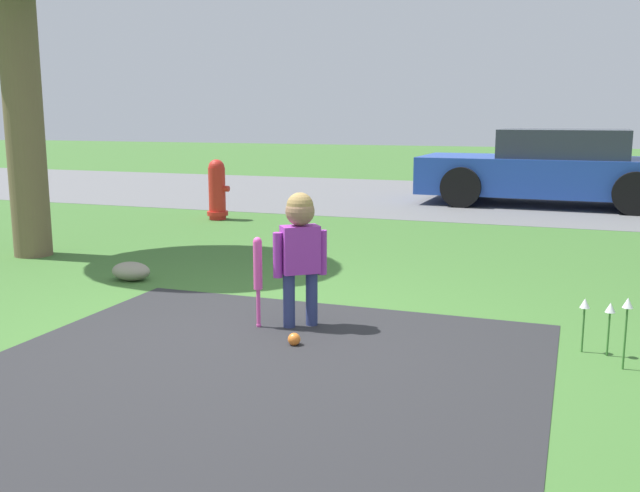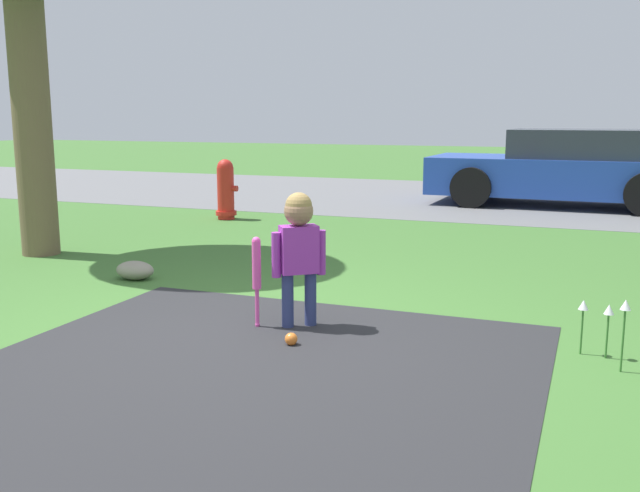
{
  "view_description": "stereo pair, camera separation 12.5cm",
  "coord_description": "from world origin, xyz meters",
  "px_view_note": "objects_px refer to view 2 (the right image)",
  "views": [
    {
      "loc": [
        2.07,
        -4.08,
        1.45
      ],
      "look_at": [
        0.31,
        0.78,
        0.5
      ],
      "focal_mm": 40.0,
      "sensor_mm": 36.0,
      "label": 1
    },
    {
      "loc": [
        2.19,
        -4.04,
        1.45
      ],
      "look_at": [
        0.31,
        0.78,
        0.5
      ],
      "focal_mm": 40.0,
      "sensor_mm": 36.0,
      "label": 2
    }
  ],
  "objects_px": {
    "parked_car": "(563,169)",
    "child": "(299,240)",
    "fire_hydrant": "(226,190)",
    "sports_ball": "(291,339)",
    "baseball_bat": "(257,269)"
  },
  "relations": [
    {
      "from": "child",
      "to": "baseball_bat",
      "type": "distance_m",
      "value": 0.35
    },
    {
      "from": "sports_ball",
      "to": "child",
      "type": "bearing_deg",
      "value": 105.8
    },
    {
      "from": "fire_hydrant",
      "to": "parked_car",
      "type": "relative_size",
      "value": 0.2
    },
    {
      "from": "baseball_bat",
      "to": "parked_car",
      "type": "height_order",
      "value": "parked_car"
    },
    {
      "from": "child",
      "to": "parked_car",
      "type": "distance_m",
      "value": 7.85
    },
    {
      "from": "parked_car",
      "to": "sports_ball",
      "type": "bearing_deg",
      "value": 82.62
    },
    {
      "from": "parked_car",
      "to": "child",
      "type": "bearing_deg",
      "value": 81.35
    },
    {
      "from": "fire_hydrant",
      "to": "parked_car",
      "type": "bearing_deg",
      "value": 37.19
    },
    {
      "from": "child",
      "to": "baseball_bat",
      "type": "bearing_deg",
      "value": 166.34
    },
    {
      "from": "baseball_bat",
      "to": "fire_hydrant",
      "type": "bearing_deg",
      "value": 120.95
    },
    {
      "from": "child",
      "to": "parked_car",
      "type": "xyz_separation_m",
      "value": [
        1.36,
        7.74,
        -0.02
      ]
    },
    {
      "from": "parked_car",
      "to": "baseball_bat",
      "type": "bearing_deg",
      "value": 79.63
    },
    {
      "from": "child",
      "to": "sports_ball",
      "type": "xyz_separation_m",
      "value": [
        0.11,
        -0.4,
        -0.57
      ]
    },
    {
      "from": "fire_hydrant",
      "to": "sports_ball",
      "type": "bearing_deg",
      "value": -57.26
    },
    {
      "from": "child",
      "to": "parked_car",
      "type": "bearing_deg",
      "value": 41.99
    }
  ]
}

